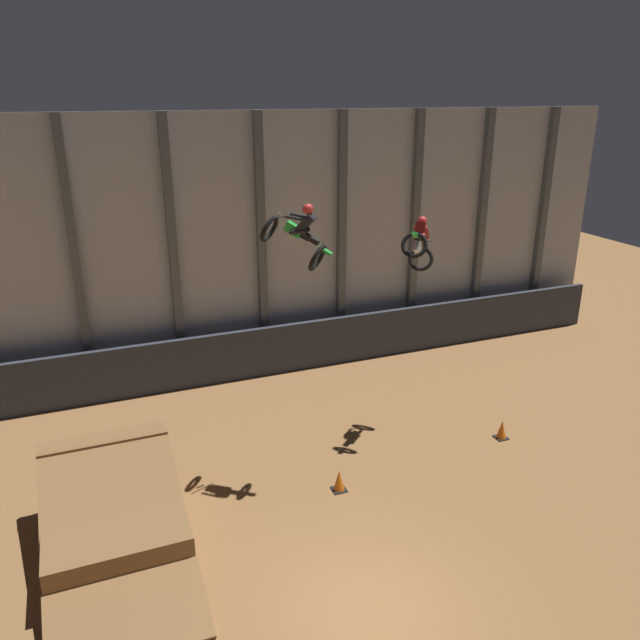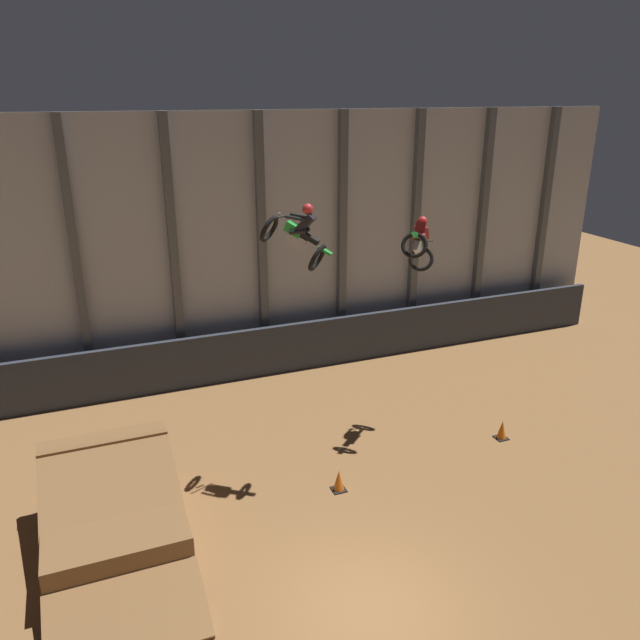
# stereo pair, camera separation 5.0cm
# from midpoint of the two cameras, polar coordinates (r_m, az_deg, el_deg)

# --- Properties ---
(ground_plane) EXTENTS (60.00, 60.00, 0.00)m
(ground_plane) POSITION_cam_midpoint_polar(r_m,az_deg,el_deg) (13.67, 4.42, -24.88)
(ground_plane) COLOR olive
(arena_back_wall) EXTENTS (32.00, 0.40, 9.11)m
(arena_back_wall) POSITION_cam_midpoint_polar(r_m,az_deg,el_deg) (21.73, -9.42, 6.30)
(arena_back_wall) COLOR #A3A8B2
(arena_back_wall) RESTS_ON ground_plane
(lower_barrier) EXTENTS (31.36, 0.20, 1.82)m
(lower_barrier) POSITION_cam_midpoint_polar(r_m,az_deg,el_deg) (22.12, -8.40, -3.37)
(lower_barrier) COLOR #2D333D
(lower_barrier) RESTS_ON ground_plane
(dirt_ramp) EXTENTS (2.99, 5.38, 2.00)m
(dirt_ramp) POSITION_cam_midpoint_polar(r_m,az_deg,el_deg) (15.46, -18.41, -16.62)
(dirt_ramp) COLOR brown
(dirt_ramp) RESTS_ON ground_plane
(rider_bike_left_air) EXTENTS (1.73, 1.67, 1.69)m
(rider_bike_left_air) POSITION_cam_midpoint_polar(r_m,az_deg,el_deg) (15.15, -2.17, 7.73)
(rider_bike_left_air) COLOR black
(rider_bike_right_air) EXTENTS (1.65, 1.74, 1.67)m
(rider_bike_right_air) POSITION_cam_midpoint_polar(r_m,az_deg,el_deg) (17.89, 8.94, 6.84)
(rider_bike_right_air) COLOR black
(traffic_cone_near_ramp) EXTENTS (0.36, 0.36, 0.58)m
(traffic_cone_near_ramp) POSITION_cam_midpoint_polar(r_m,az_deg,el_deg) (19.42, 16.21, -9.61)
(traffic_cone_near_ramp) COLOR black
(traffic_cone_near_ramp) RESTS_ON ground_plane
(traffic_cone_arena_edge) EXTENTS (0.36, 0.36, 0.58)m
(traffic_cone_arena_edge) POSITION_cam_midpoint_polar(r_m,az_deg,el_deg) (16.51, 1.67, -14.47)
(traffic_cone_arena_edge) COLOR black
(traffic_cone_arena_edge) RESTS_ON ground_plane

